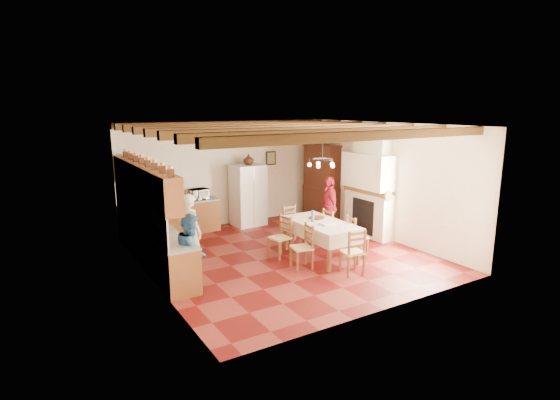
# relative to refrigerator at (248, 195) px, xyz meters

# --- Properties ---
(floor) EXTENTS (6.00, 6.50, 0.02)m
(floor) POSITION_rel_refrigerator_xyz_m (-0.55, -2.83, -0.89)
(floor) COLOR #4F0B0A
(floor) RESTS_ON ground
(ceiling) EXTENTS (6.00, 6.50, 0.02)m
(ceiling) POSITION_rel_refrigerator_xyz_m (-0.55, -2.83, 2.13)
(ceiling) COLOR white
(ceiling) RESTS_ON ground
(wall_back) EXTENTS (6.00, 0.02, 3.00)m
(wall_back) POSITION_rel_refrigerator_xyz_m (-0.55, 0.43, 0.62)
(wall_back) COLOR beige
(wall_back) RESTS_ON ground
(wall_front) EXTENTS (6.00, 0.02, 3.00)m
(wall_front) POSITION_rel_refrigerator_xyz_m (-0.55, -6.09, 0.62)
(wall_front) COLOR beige
(wall_front) RESTS_ON ground
(wall_left) EXTENTS (0.02, 6.50, 3.00)m
(wall_left) POSITION_rel_refrigerator_xyz_m (-3.56, -2.83, 0.62)
(wall_left) COLOR beige
(wall_left) RESTS_ON ground
(wall_right) EXTENTS (0.02, 6.50, 3.00)m
(wall_right) POSITION_rel_refrigerator_xyz_m (2.46, -2.83, 0.62)
(wall_right) COLOR beige
(wall_right) RESTS_ON ground
(ceiling_beams) EXTENTS (6.00, 6.30, 0.16)m
(ceiling_beams) POSITION_rel_refrigerator_xyz_m (-0.55, -2.83, 2.03)
(ceiling_beams) COLOR #332211
(ceiling_beams) RESTS_ON ground
(lower_cabinets_left) EXTENTS (0.60, 4.30, 0.86)m
(lower_cabinets_left) POSITION_rel_refrigerator_xyz_m (-3.25, -1.78, -0.45)
(lower_cabinets_left) COLOR brown
(lower_cabinets_left) RESTS_ON ground
(lower_cabinets_back) EXTENTS (2.30, 0.60, 0.86)m
(lower_cabinets_back) POSITION_rel_refrigerator_xyz_m (-2.10, 0.12, -0.45)
(lower_cabinets_back) COLOR brown
(lower_cabinets_back) RESTS_ON ground
(countertop_left) EXTENTS (0.62, 4.30, 0.04)m
(countertop_left) POSITION_rel_refrigerator_xyz_m (-3.25, -1.78, -0.00)
(countertop_left) COLOR gray
(countertop_left) RESTS_ON lower_cabinets_left
(countertop_back) EXTENTS (2.34, 0.62, 0.04)m
(countertop_back) POSITION_rel_refrigerator_xyz_m (-2.10, 0.12, -0.00)
(countertop_back) COLOR gray
(countertop_back) RESTS_ON lower_cabinets_back
(backsplash_left) EXTENTS (0.03, 4.30, 0.60)m
(backsplash_left) POSITION_rel_refrigerator_xyz_m (-3.54, -1.78, 0.32)
(backsplash_left) COLOR beige
(backsplash_left) RESTS_ON ground
(backsplash_back) EXTENTS (2.30, 0.03, 0.60)m
(backsplash_back) POSITION_rel_refrigerator_xyz_m (-2.10, 0.41, 0.32)
(backsplash_back) COLOR beige
(backsplash_back) RESTS_ON ground
(upper_cabinets) EXTENTS (0.35, 4.20, 0.70)m
(upper_cabinets) POSITION_rel_refrigerator_xyz_m (-3.38, -1.78, 0.97)
(upper_cabinets) COLOR brown
(upper_cabinets) RESTS_ON ground
(fireplace) EXTENTS (0.56, 1.60, 2.80)m
(fireplace) POSITION_rel_refrigerator_xyz_m (2.17, -2.63, 0.52)
(fireplace) COLOR beige
(fireplace) RESTS_ON ground
(wall_picture) EXTENTS (0.34, 0.03, 0.42)m
(wall_picture) POSITION_rel_refrigerator_xyz_m (1.00, 0.40, 0.97)
(wall_picture) COLOR black
(wall_picture) RESTS_ON ground
(refrigerator) EXTENTS (0.92, 0.77, 1.76)m
(refrigerator) POSITION_rel_refrigerator_xyz_m (0.00, 0.00, 0.00)
(refrigerator) COLOR white
(refrigerator) RESTS_ON floor
(hutch) EXTENTS (0.62, 1.30, 2.29)m
(hutch) POSITION_rel_refrigerator_xyz_m (2.20, -0.60, 0.26)
(hutch) COLOR #3C1B12
(hutch) RESTS_ON floor
(dining_table) EXTENTS (0.98, 1.91, 0.83)m
(dining_table) POSITION_rel_refrigerator_xyz_m (0.13, -3.36, -0.13)
(dining_table) COLOR silver
(dining_table) RESTS_ON floor
(chandelier) EXTENTS (0.47, 0.47, 0.03)m
(chandelier) POSITION_rel_refrigerator_xyz_m (0.13, -3.36, 1.37)
(chandelier) COLOR black
(chandelier) RESTS_ON ground
(chair_left_near) EXTENTS (0.47, 0.48, 0.96)m
(chair_left_near) POSITION_rel_refrigerator_xyz_m (-0.64, -3.73, -0.40)
(chair_left_near) COLOR brown
(chair_left_near) RESTS_ON floor
(chair_left_far) EXTENTS (0.46, 0.48, 0.96)m
(chair_left_far) POSITION_rel_refrigerator_xyz_m (-0.67, -2.89, -0.40)
(chair_left_far) COLOR brown
(chair_left_far) RESTS_ON floor
(chair_right_near) EXTENTS (0.47, 0.48, 0.96)m
(chair_right_near) POSITION_rel_refrigerator_xyz_m (0.89, -3.73, -0.40)
(chair_right_near) COLOR brown
(chair_right_near) RESTS_ON floor
(chair_right_far) EXTENTS (0.40, 0.42, 0.96)m
(chair_right_far) POSITION_rel_refrigerator_xyz_m (0.82, -2.94, -0.40)
(chair_right_far) COLOR brown
(chair_right_far) RESTS_ON floor
(chair_end_near) EXTENTS (0.48, 0.47, 0.96)m
(chair_end_near) POSITION_rel_refrigerator_xyz_m (0.09, -4.50, -0.40)
(chair_end_near) COLOR brown
(chair_end_near) RESTS_ON floor
(chair_end_far) EXTENTS (0.47, 0.45, 0.96)m
(chair_end_far) POSITION_rel_refrigerator_xyz_m (0.16, -2.18, -0.40)
(chair_end_far) COLOR brown
(chair_end_far) RESTS_ON floor
(person_man) EXTENTS (0.57, 0.69, 1.63)m
(person_man) POSITION_rel_refrigerator_xyz_m (-2.66, -2.55, -0.06)
(person_man) COLOR silver
(person_man) RESTS_ON floor
(person_woman_blue) EXTENTS (0.78, 0.86, 1.45)m
(person_woman_blue) POSITION_rel_refrigerator_xyz_m (-2.99, -3.49, -0.16)
(person_woman_blue) COLOR #2E598B
(person_woman_blue) RESTS_ON floor
(person_woman_red) EXTENTS (0.68, 1.02, 1.61)m
(person_woman_red) POSITION_rel_refrigerator_xyz_m (1.30, -2.13, -0.08)
(person_woman_red) COLOR #B71F35
(person_woman_red) RESTS_ON floor
(microwave) EXTENTS (0.55, 0.42, 0.28)m
(microwave) POSITION_rel_refrigerator_xyz_m (-1.43, 0.12, 0.16)
(microwave) COLOR silver
(microwave) RESTS_ON countertop_back
(fridge_vase) EXTENTS (0.37, 0.37, 0.31)m
(fridge_vase) POSITION_rel_refrigerator_xyz_m (0.03, 0.00, 1.03)
(fridge_vase) COLOR #3C1B12
(fridge_vase) RESTS_ON refrigerator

